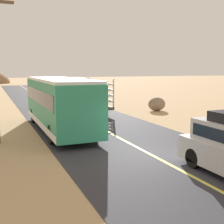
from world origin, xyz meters
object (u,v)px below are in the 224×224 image
object	(u,v)px
bus	(59,103)
livestock_truck	(76,90)
car_far	(43,87)
boulder_near_shoulder	(157,104)

from	to	relation	value
bus	livestock_truck	bearing A→B (deg)	68.33
bus	car_far	size ratio (longest dim) A/B	2.16
bus	car_far	distance (m)	26.10
livestock_truck	boulder_near_shoulder	world-z (taller)	livestock_truck
bus	boulder_near_shoulder	xyz separation A→B (m)	(10.11, 5.14, -1.13)
bus	boulder_near_shoulder	size ratio (longest dim) A/B	6.05
livestock_truck	bus	size ratio (longest dim) A/B	0.97
car_far	boulder_near_shoulder	size ratio (longest dim) A/B	2.79
car_far	livestock_truck	bearing A→B (deg)	-88.70
boulder_near_shoulder	car_far	bearing A→B (deg)	107.83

